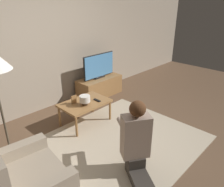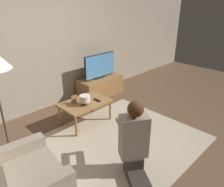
{
  "view_description": "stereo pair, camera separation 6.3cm",
  "coord_description": "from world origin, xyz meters",
  "px_view_note": "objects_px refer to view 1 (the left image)",
  "views": [
    {
      "loc": [
        -1.98,
        -1.87,
        2.08
      ],
      "look_at": [
        0.49,
        0.52,
        0.57
      ],
      "focal_mm": 35.0,
      "sensor_mm": 36.0,
      "label": 1
    },
    {
      "loc": [
        -1.94,
        -1.92,
        2.08
      ],
      "look_at": [
        0.49,
        0.52,
        0.57
      ],
      "focal_mm": 35.0,
      "sensor_mm": 36.0,
      "label": 2
    }
  ],
  "objects_px": {
    "table_lamp": "(85,99)",
    "tv": "(99,66)",
    "armchair": "(23,185)",
    "person_kneeling": "(136,140)",
    "coffee_table": "(85,104)"
  },
  "relations": [
    {
      "from": "person_kneeling",
      "to": "coffee_table",
      "type": "bearing_deg",
      "value": -71.09
    },
    {
      "from": "tv",
      "to": "table_lamp",
      "type": "bearing_deg",
      "value": -142.94
    },
    {
      "from": "tv",
      "to": "table_lamp",
      "type": "height_order",
      "value": "tv"
    },
    {
      "from": "armchair",
      "to": "person_kneeling",
      "type": "distance_m",
      "value": 1.34
    },
    {
      "from": "armchair",
      "to": "person_kneeling",
      "type": "xyz_separation_m",
      "value": [
        1.21,
        -0.53,
        0.21
      ]
    },
    {
      "from": "table_lamp",
      "to": "tv",
      "type": "bearing_deg",
      "value": 37.06
    },
    {
      "from": "tv",
      "to": "armchair",
      "type": "xyz_separation_m",
      "value": [
        -2.57,
        -1.6,
        -0.41
      ]
    },
    {
      "from": "tv",
      "to": "coffee_table",
      "type": "bearing_deg",
      "value": -144.4
    },
    {
      "from": "tv",
      "to": "table_lamp",
      "type": "relative_size",
      "value": 4.71
    },
    {
      "from": "person_kneeling",
      "to": "armchair",
      "type": "bearing_deg",
      "value": 8.82
    },
    {
      "from": "tv",
      "to": "table_lamp",
      "type": "distance_m",
      "value": 1.37
    },
    {
      "from": "tv",
      "to": "coffee_table",
      "type": "distance_m",
      "value": 1.3
    },
    {
      "from": "table_lamp",
      "to": "coffee_table",
      "type": "bearing_deg",
      "value": 54.06
    },
    {
      "from": "person_kneeling",
      "to": "table_lamp",
      "type": "height_order",
      "value": "person_kneeling"
    },
    {
      "from": "armchair",
      "to": "table_lamp",
      "type": "height_order",
      "value": "armchair"
    }
  ]
}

